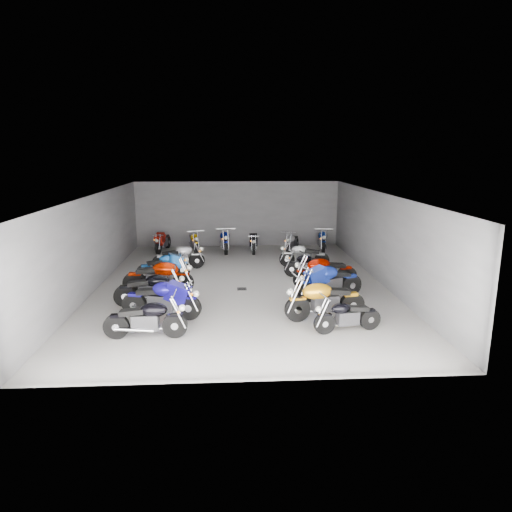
{
  "coord_description": "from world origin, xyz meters",
  "views": [
    {
      "loc": [
        -0.38,
        -15.54,
        4.6
      ],
      "look_at": [
        0.53,
        0.2,
        1.0
      ],
      "focal_mm": 32.0,
      "sensor_mm": 36.0,
      "label": 1
    }
  ],
  "objects_px": {
    "motorcycle_left_c": "(151,289)",
    "motorcycle_right_e": "(310,265)",
    "motorcycle_left_b": "(162,299)",
    "motorcycle_left_d": "(159,277)",
    "motorcycle_back_c": "(225,240)",
    "motorcycle_left_a": "(147,319)",
    "motorcycle_right_b": "(324,300)",
    "motorcycle_right_a": "(347,316)",
    "motorcycle_back_a": "(163,241)",
    "motorcycle_right_d": "(325,272)",
    "motorcycle_back_d": "(253,242)",
    "motorcycle_left_f": "(179,257)",
    "motorcycle_back_f": "(322,240)",
    "motorcycle_right_c": "(329,282)",
    "motorcycle_back_b": "(194,241)",
    "motorcycle_back_e": "(292,242)",
    "motorcycle_right_f": "(304,256)",
    "motorcycle_left_e": "(164,266)",
    "drain_grate": "(242,289)"
  },
  "relations": [
    {
      "from": "drain_grate",
      "to": "motorcycle_back_a",
      "type": "height_order",
      "value": "motorcycle_back_a"
    },
    {
      "from": "motorcycle_left_b",
      "to": "motorcycle_right_c",
      "type": "height_order",
      "value": "motorcycle_right_c"
    },
    {
      "from": "motorcycle_left_a",
      "to": "motorcycle_back_c",
      "type": "distance_m",
      "value": 10.39
    },
    {
      "from": "motorcycle_right_b",
      "to": "motorcycle_back_f",
      "type": "distance_m",
      "value": 9.25
    },
    {
      "from": "motorcycle_right_b",
      "to": "motorcycle_right_d",
      "type": "relative_size",
      "value": 1.01
    },
    {
      "from": "motorcycle_left_c",
      "to": "motorcycle_right_e",
      "type": "xyz_separation_m",
      "value": [
        5.38,
        2.87,
        -0.05
      ]
    },
    {
      "from": "motorcycle_left_c",
      "to": "motorcycle_left_d",
      "type": "xyz_separation_m",
      "value": [
        0.07,
        1.23,
        0.04
      ]
    },
    {
      "from": "motorcycle_right_b",
      "to": "motorcycle_right_f",
      "type": "height_order",
      "value": "motorcycle_right_b"
    },
    {
      "from": "motorcycle_back_c",
      "to": "motorcycle_right_c",
      "type": "bearing_deg",
      "value": 109.99
    },
    {
      "from": "motorcycle_left_a",
      "to": "motorcycle_right_f",
      "type": "relative_size",
      "value": 1.05
    },
    {
      "from": "motorcycle_right_c",
      "to": "motorcycle_back_b",
      "type": "bearing_deg",
      "value": 12.25
    },
    {
      "from": "motorcycle_back_e",
      "to": "motorcycle_left_a",
      "type": "bearing_deg",
      "value": 85.03
    },
    {
      "from": "motorcycle_left_b",
      "to": "motorcycle_back_d",
      "type": "bearing_deg",
      "value": 173.05
    },
    {
      "from": "motorcycle_right_b",
      "to": "motorcycle_right_c",
      "type": "xyz_separation_m",
      "value": [
        0.53,
        1.79,
        0.0
      ]
    },
    {
      "from": "motorcycle_left_a",
      "to": "motorcycle_right_e",
      "type": "distance_m",
      "value": 7.42
    },
    {
      "from": "motorcycle_back_b",
      "to": "motorcycle_left_c",
      "type": "bearing_deg",
      "value": 73.27
    },
    {
      "from": "motorcycle_right_d",
      "to": "motorcycle_back_e",
      "type": "relative_size",
      "value": 1.25
    },
    {
      "from": "motorcycle_back_a",
      "to": "motorcycle_back_b",
      "type": "xyz_separation_m",
      "value": [
        1.49,
        -0.16,
        0.0
      ]
    },
    {
      "from": "motorcycle_left_a",
      "to": "motorcycle_back_a",
      "type": "bearing_deg",
      "value": -173.58
    },
    {
      "from": "motorcycle_back_e",
      "to": "motorcycle_right_d",
      "type": "bearing_deg",
      "value": 115.32
    },
    {
      "from": "motorcycle_right_d",
      "to": "motorcycle_right_b",
      "type": "bearing_deg",
      "value": 156.96
    },
    {
      "from": "motorcycle_left_a",
      "to": "motorcycle_left_f",
      "type": "relative_size",
      "value": 1.02
    },
    {
      "from": "motorcycle_left_b",
      "to": "motorcycle_left_a",
      "type": "bearing_deg",
      "value": 4.23
    },
    {
      "from": "motorcycle_right_c",
      "to": "motorcycle_back_f",
      "type": "relative_size",
      "value": 1.04
    },
    {
      "from": "motorcycle_left_e",
      "to": "motorcycle_right_c",
      "type": "bearing_deg",
      "value": 46.88
    },
    {
      "from": "motorcycle_back_f",
      "to": "motorcycle_left_a",
      "type": "bearing_deg",
      "value": 64.23
    },
    {
      "from": "motorcycle_right_d",
      "to": "motorcycle_right_c",
      "type": "bearing_deg",
      "value": 163.79
    },
    {
      "from": "motorcycle_right_d",
      "to": "motorcycle_left_b",
      "type": "bearing_deg",
      "value": 106.37
    },
    {
      "from": "motorcycle_left_c",
      "to": "motorcycle_right_d",
      "type": "bearing_deg",
      "value": 101.29
    },
    {
      "from": "motorcycle_right_d",
      "to": "motorcycle_back_b",
      "type": "height_order",
      "value": "motorcycle_right_d"
    },
    {
      "from": "motorcycle_left_d",
      "to": "motorcycle_back_a",
      "type": "height_order",
      "value": "motorcycle_left_d"
    },
    {
      "from": "motorcycle_right_c",
      "to": "motorcycle_right_f",
      "type": "relative_size",
      "value": 1.12
    },
    {
      "from": "motorcycle_right_a",
      "to": "motorcycle_back_e",
      "type": "bearing_deg",
      "value": -10.44
    },
    {
      "from": "motorcycle_left_a",
      "to": "motorcycle_left_e",
      "type": "xyz_separation_m",
      "value": [
        -0.32,
        5.55,
        -0.03
      ]
    },
    {
      "from": "motorcycle_left_a",
      "to": "motorcycle_right_b",
      "type": "xyz_separation_m",
      "value": [
        4.73,
        1.07,
        0.06
      ]
    },
    {
      "from": "motorcycle_left_b",
      "to": "motorcycle_back_c",
      "type": "xyz_separation_m",
      "value": [
        1.67,
        8.81,
        -0.02
      ]
    },
    {
      "from": "motorcycle_right_a",
      "to": "motorcycle_back_f",
      "type": "xyz_separation_m",
      "value": [
        1.37,
        10.03,
        0.07
      ]
    },
    {
      "from": "motorcycle_left_d",
      "to": "motorcycle_back_c",
      "type": "relative_size",
      "value": 1.05
    },
    {
      "from": "motorcycle_left_b",
      "to": "motorcycle_right_e",
      "type": "height_order",
      "value": "motorcycle_left_b"
    },
    {
      "from": "motorcycle_left_f",
      "to": "motorcycle_back_a",
      "type": "height_order",
      "value": "motorcycle_left_f"
    },
    {
      "from": "motorcycle_right_b",
      "to": "motorcycle_back_d",
      "type": "bearing_deg",
      "value": -0.33
    },
    {
      "from": "motorcycle_left_c",
      "to": "motorcycle_right_a",
      "type": "distance_m",
      "value": 5.95
    },
    {
      "from": "motorcycle_back_a",
      "to": "motorcycle_back_d",
      "type": "distance_m",
      "value": 4.28
    },
    {
      "from": "motorcycle_left_e",
      "to": "motorcycle_back_d",
      "type": "bearing_deg",
      "value": 124.67
    },
    {
      "from": "motorcycle_right_a",
      "to": "motorcycle_back_a",
      "type": "bearing_deg",
      "value": 19.87
    },
    {
      "from": "motorcycle_right_e",
      "to": "motorcycle_back_d",
      "type": "xyz_separation_m",
      "value": [
        -1.88,
        4.65,
        -0.01
      ]
    },
    {
      "from": "motorcycle_right_b",
      "to": "motorcycle_right_c",
      "type": "relative_size",
      "value": 1.04
    },
    {
      "from": "drain_grate",
      "to": "motorcycle_right_b",
      "type": "bearing_deg",
      "value": -53.73
    },
    {
      "from": "motorcycle_right_d",
      "to": "motorcycle_back_e",
      "type": "height_order",
      "value": "motorcycle_right_d"
    },
    {
      "from": "motorcycle_left_d",
      "to": "motorcycle_right_c",
      "type": "distance_m",
      "value": 5.57
    }
  ]
}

